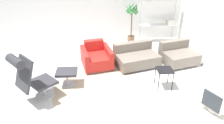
% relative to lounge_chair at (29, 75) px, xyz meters
% --- Properties ---
extents(ground_plane, '(12.00, 12.00, 0.00)m').
position_rel_lounge_chair_xyz_m(ground_plane, '(1.58, 0.39, -0.67)').
color(ground_plane, silver).
extents(wall_back, '(12.00, 0.09, 2.80)m').
position_rel_lounge_chair_xyz_m(wall_back, '(1.58, 3.60, 0.73)').
color(wall_back, white).
rests_on(wall_back, ground_plane).
extents(round_rug, '(2.27, 2.27, 0.01)m').
position_rel_lounge_chair_xyz_m(round_rug, '(1.48, 0.29, -0.66)').
color(round_rug, tan).
rests_on(round_rug, ground_plane).
extents(lounge_chair, '(0.95, 0.93, 1.16)m').
position_rel_lounge_chair_xyz_m(lounge_chair, '(0.00, 0.00, 0.00)').
color(lounge_chair, '#BCBCC1').
rests_on(lounge_chair, ground_plane).
extents(ottoman, '(0.51, 0.43, 0.39)m').
position_rel_lounge_chair_xyz_m(ottoman, '(0.68, 0.61, -0.37)').
color(ottoman, '#BCBCC1').
rests_on(ottoman, ground_plane).
extents(armchair_red, '(0.96, 1.01, 0.68)m').
position_rel_lounge_chair_xyz_m(armchair_red, '(1.40, 1.54, -0.41)').
color(armchair_red, silver).
rests_on(armchair_red, ground_plane).
extents(couch_low, '(1.34, 1.09, 0.61)m').
position_rel_lounge_chair_xyz_m(couch_low, '(2.54, 1.53, -0.44)').
color(couch_low, black).
rests_on(couch_low, ground_plane).
extents(couch_second, '(1.12, 1.03, 0.61)m').
position_rel_lounge_chair_xyz_m(couch_second, '(3.78, 1.58, -0.44)').
color(couch_second, black).
rests_on(couch_second, ground_plane).
extents(side_table, '(0.37, 0.37, 0.48)m').
position_rel_lounge_chair_xyz_m(side_table, '(3.01, 0.34, -0.25)').
color(side_table, black).
rests_on(side_table, ground_plane).
extents(crt_television, '(0.64, 0.63, 0.54)m').
position_rel_lounge_chair_xyz_m(crt_television, '(3.88, -0.59, -0.37)').
color(crt_television, beige).
rests_on(crt_television, ground_plane).
extents(potted_plant, '(0.50, 0.50, 1.47)m').
position_rel_lounge_chair_xyz_m(potted_plant, '(2.61, 3.04, 0.12)').
color(potted_plant, brown).
rests_on(potted_plant, ground_plane).
extents(shelf_unit, '(1.28, 0.28, 1.90)m').
position_rel_lounge_chair_xyz_m(shelf_unit, '(3.64, 3.32, 0.57)').
color(shelf_unit, '#BCBCC1').
rests_on(shelf_unit, ground_plane).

